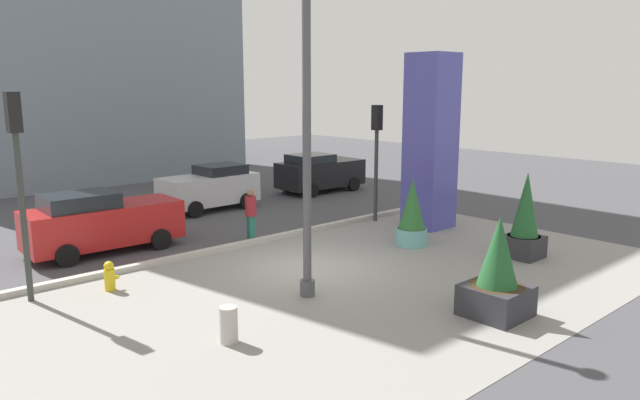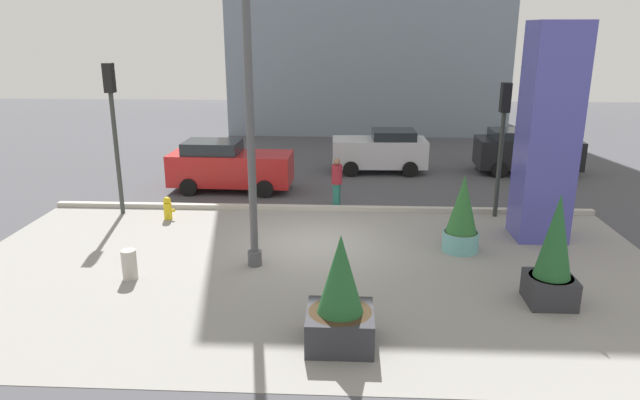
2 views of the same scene
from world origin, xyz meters
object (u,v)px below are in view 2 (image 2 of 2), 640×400
potted_plant_curbside (340,300)px  potted_plant_mid_plaza (462,217)px  pedestrian_crossing (337,180)px  car_curb_west (229,166)px  potted_plant_by_pillar (554,256)px  traffic_light_far_side (113,115)px  car_intersection (526,151)px  lamp_post (250,129)px  concrete_bollard (129,265)px  art_pillar_blue (548,134)px  traffic_light_corner (503,128)px  fire_hydrant (168,208)px  car_passing_lane (381,151)px

potted_plant_curbside → potted_plant_mid_plaza: size_ratio=1.05×
pedestrian_crossing → potted_plant_mid_plaza: bearing=-47.6°
potted_plant_curbside → car_curb_west: 11.65m
potted_plant_by_pillar → traffic_light_far_side: traffic_light_far_side is taller
car_intersection → potted_plant_by_pillar: bearing=-103.7°
lamp_post → traffic_light_far_side: 6.51m
car_curb_west → concrete_bollard: bearing=-95.7°
car_curb_west → potted_plant_mid_plaza: bearing=-37.5°
potted_plant_by_pillar → car_intersection: 12.60m
art_pillar_blue → car_curb_west: size_ratio=1.33×
lamp_post → car_intersection: size_ratio=1.73×
traffic_light_corner → fire_hydrant: bearing=-175.5°
concrete_bollard → car_curb_west: bearing=84.3°
traffic_light_corner → traffic_light_far_side: (-12.21, -0.30, 0.36)m
lamp_post → potted_plant_mid_plaza: (5.46, 1.29, -2.57)m
art_pillar_blue → fire_hydrant: 11.63m
concrete_bollard → potted_plant_mid_plaza: bearing=15.2°
potted_plant_by_pillar → traffic_light_far_side: (-11.90, 5.88, 2.12)m
traffic_light_far_side → car_passing_lane: traffic_light_far_side is taller
car_intersection → pedestrian_crossing: bearing=-145.5°
potted_plant_by_pillar → traffic_light_corner: size_ratio=0.59×
lamp_post → potted_plant_curbside: (2.25, -3.72, -2.64)m
concrete_bollard → traffic_light_far_side: 6.23m
potted_plant_by_pillar → fire_hydrant: (-10.21, 5.35, -0.77)m
potted_plant_curbside → car_passing_lane: 14.13m
potted_plant_by_pillar → fire_hydrant: 11.55m
potted_plant_mid_plaza → car_curb_west: bearing=142.5°
lamp_post → traffic_light_far_side: lamp_post is taller
lamp_post → fire_hydrant: lamp_post is taller
fire_hydrant → car_intersection: 14.88m
potted_plant_mid_plaza → car_curb_west: (-7.55, 5.81, -0.05)m
car_curb_west → car_intersection: size_ratio=1.08×
lamp_post → pedestrian_crossing: bearing=68.6°
traffic_light_corner → lamp_post: bearing=-148.4°
potted_plant_by_pillar → lamp_post: bearing=165.4°
potted_plant_by_pillar → traffic_light_corner: traffic_light_corner is taller
car_curb_west → car_intersection: bearing=15.7°
potted_plant_mid_plaza → pedestrian_crossing: size_ratio=1.24×
potted_plant_by_pillar → traffic_light_far_side: 13.44m
potted_plant_mid_plaza → car_passing_lane: bearing=100.8°
lamp_post → car_curb_west: size_ratio=1.59×
traffic_light_far_side → car_passing_lane: 11.03m
fire_hydrant → pedestrian_crossing: size_ratio=0.43×
art_pillar_blue → lamp_post: bearing=-162.3°
car_passing_lane → pedestrian_crossing: (-1.74, -5.25, 0.06)m
traffic_light_far_side → car_intersection: bearing=23.1°
potted_plant_curbside → traffic_light_corner: 9.69m
art_pillar_blue → potted_plant_by_pillar: art_pillar_blue is taller
traffic_light_far_side → potted_plant_curbside: bearing=-46.9°
lamp_post → potted_plant_mid_plaza: 6.17m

